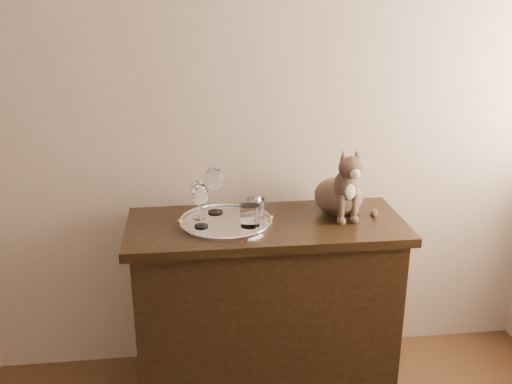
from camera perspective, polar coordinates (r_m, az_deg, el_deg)
wall_back at (r=2.62m, az=-13.18°, el=9.22°), size 4.00×0.10×2.70m
sideboard at (r=2.65m, az=0.98°, el=-11.56°), size 1.20×0.50×0.85m
tray at (r=2.45m, az=-3.03°, el=-3.06°), size 0.40×0.40×0.01m
wine_glass_a at (r=2.47m, az=-5.80°, el=-0.74°), size 0.06×0.06×0.17m
wine_glass_b at (r=2.52m, az=-4.14°, el=0.20°), size 0.08×0.08×0.21m
wine_glass_c at (r=2.37m, az=-5.57°, el=-1.37°), size 0.07×0.07×0.19m
tumbler_a at (r=2.39m, az=-0.60°, el=-2.39°), size 0.08×0.08×0.09m
tumbler_c at (r=2.47m, az=-0.06°, el=-1.66°), size 0.08×0.08×0.09m
cat at (r=2.53m, az=8.30°, el=1.28°), size 0.35×0.33×0.32m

